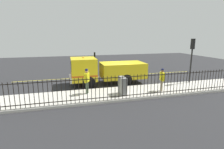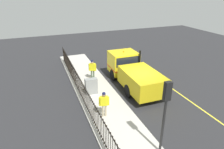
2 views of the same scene
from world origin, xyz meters
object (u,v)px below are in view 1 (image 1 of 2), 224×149
work_truck (103,69)px  utility_cabinet (122,86)px  traffic_light_near (192,52)px  traffic_cone (75,78)px  pedestrian_distant (162,77)px  worker_standing (87,78)px

work_truck → utility_cabinet: size_ratio=5.42×
work_truck → traffic_light_near: (2.01, 7.20, 1.52)m
utility_cabinet → work_truck: bearing=-170.0°
work_truck → traffic_cone: 3.08m
work_truck → traffic_cone: work_truck is taller
pedestrian_distant → work_truck: bearing=57.7°
worker_standing → traffic_light_near: bearing=-57.0°
work_truck → pedestrian_distant: (3.56, 3.59, -0.10)m
utility_cabinet → traffic_cone: (-5.34, -2.90, -0.48)m
traffic_light_near → utility_cabinet: size_ratio=3.08×
worker_standing → traffic_cone: bearing=35.5°
worker_standing → traffic_cone: worker_standing is taller
worker_standing → pedestrian_distant: size_ratio=1.06×
pedestrian_distant → traffic_light_near: 4.25m
pedestrian_distant → traffic_cone: bearing=60.0°
pedestrian_distant → traffic_cone: (-5.37, -5.87, -0.90)m
work_truck → worker_standing: 3.23m
work_truck → utility_cabinet: bearing=-169.2°
pedestrian_distant → traffic_cone: 8.01m
worker_standing → traffic_cone: 4.70m
traffic_light_near → pedestrian_distant: bearing=115.1°
traffic_light_near → utility_cabinet: (1.51, -6.58, -2.03)m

